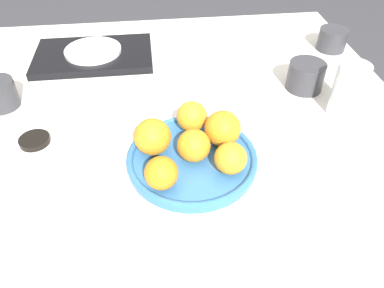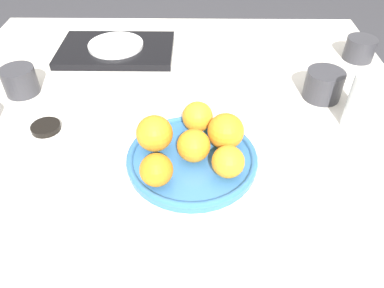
% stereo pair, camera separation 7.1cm
% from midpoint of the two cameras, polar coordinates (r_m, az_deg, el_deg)
% --- Properties ---
extents(ground_plane, '(12.00, 12.00, 0.00)m').
position_cam_midpoint_polar(ground_plane, '(1.51, -0.47, -17.94)').
color(ground_plane, '#38383D').
extents(table, '(1.16, 0.94, 0.78)m').
position_cam_midpoint_polar(table, '(1.19, -0.57, -8.38)').
color(table, silver).
rests_on(table, ground_plane).
extents(fruit_platter, '(0.26, 0.26, 0.02)m').
position_cam_midpoint_polar(fruit_platter, '(0.74, 2.76, -2.36)').
color(fruit_platter, '#336BAD').
rests_on(fruit_platter, table).
extents(orange_0, '(0.06, 0.06, 0.06)m').
position_cam_midpoint_polar(orange_0, '(0.71, 3.12, -0.39)').
color(orange_0, orange).
rests_on(orange_0, fruit_platter).
extents(orange_1, '(0.06, 0.06, 0.06)m').
position_cam_midpoint_polar(orange_1, '(0.69, 8.48, -2.83)').
color(orange_1, orange).
rests_on(orange_1, fruit_platter).
extents(orange_2, '(0.06, 0.06, 0.06)m').
position_cam_midpoint_polar(orange_2, '(0.67, -2.43, -4.12)').
color(orange_2, orange).
rests_on(orange_2, fruit_platter).
extents(orange_3, '(0.06, 0.06, 0.06)m').
position_cam_midpoint_polar(orange_3, '(0.78, 3.46, 4.06)').
color(orange_3, orange).
rests_on(orange_3, fruit_platter).
extents(orange_4, '(0.07, 0.07, 0.07)m').
position_cam_midpoint_polar(orange_4, '(0.73, -2.99, 1.50)').
color(orange_4, orange).
rests_on(orange_4, fruit_platter).
extents(orange_5, '(0.07, 0.07, 0.07)m').
position_cam_midpoint_polar(orange_5, '(0.74, 7.90, 1.82)').
color(orange_5, orange).
rests_on(orange_5, fruit_platter).
extents(water_glass, '(0.07, 0.07, 0.13)m').
position_cam_midpoint_polar(water_glass, '(0.89, 26.89, 5.58)').
color(water_glass, silver).
rests_on(water_glass, table).
extents(serving_tray, '(0.33, 0.21, 0.02)m').
position_cam_midpoint_polar(serving_tray, '(1.13, -9.64, 13.91)').
color(serving_tray, black).
rests_on(serving_tray, table).
extents(side_plate, '(0.16, 0.16, 0.01)m').
position_cam_midpoint_polar(side_plate, '(1.12, -9.73, 14.59)').
color(side_plate, white).
rests_on(side_plate, serving_tray).
extents(cup_0, '(0.09, 0.09, 0.07)m').
position_cam_midpoint_polar(cup_0, '(0.97, 21.44, 8.31)').
color(cup_0, '#333338').
rests_on(cup_0, table).
extents(cup_2, '(0.08, 0.08, 0.06)m').
position_cam_midpoint_polar(cup_2, '(1.19, 25.84, 12.88)').
color(cup_2, '#333338').
rests_on(cup_2, table).
extents(cup_3, '(0.08, 0.08, 0.07)m').
position_cam_midpoint_polar(cup_3, '(1.00, -22.91, 8.80)').
color(cup_3, '#333338').
rests_on(cup_3, table).
extents(soy_dish, '(0.06, 0.06, 0.01)m').
position_cam_midpoint_polar(soy_dish, '(0.87, -19.24, 2.31)').
color(soy_dish, black).
rests_on(soy_dish, table).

